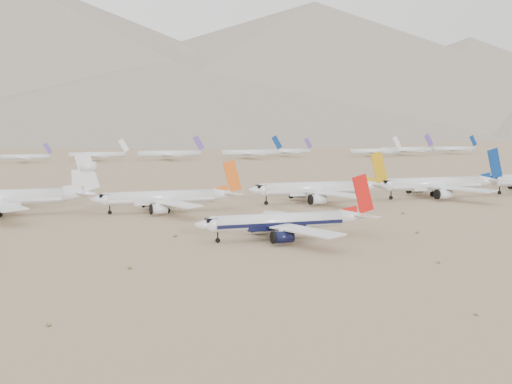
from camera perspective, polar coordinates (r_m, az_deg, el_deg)
ground at (r=142.33m, az=6.08°, el=-4.30°), size 7000.00×7000.00×0.00m
main_airliner at (r=143.14m, az=2.75°, el=-2.63°), size 40.12×39.19×14.16m
row2_navy_widebody at (r=230.08m, az=16.02°, el=0.70°), size 47.92×46.86×17.05m
row2_gold_tail at (r=208.07m, az=5.64°, el=0.30°), size 46.03×45.01×16.39m
row2_orange_tail at (r=187.42m, az=-7.89°, el=-0.50°), size 41.69×40.79×14.87m
row2_white_trijet at (r=191.53m, az=-21.49°, el=-0.46°), size 49.63×48.51×17.59m
distant_storage_row at (r=447.47m, az=-8.75°, el=3.38°), size 569.80×59.76×14.87m
mountain_range at (r=1787.99m, az=-13.97°, el=11.29°), size 7354.00×3024.00×470.00m
foothills at (r=1360.13m, az=7.65°, el=7.88°), size 4637.50×1395.00×155.00m
desert_scrub at (r=114.86m, az=1.01°, el=-6.66°), size 233.60×121.67×0.63m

